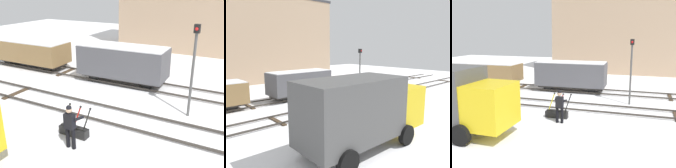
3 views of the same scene
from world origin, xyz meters
TOP-DOWN VIEW (x-y plane):
  - ground_plane at (0.00, 0.00)m, footprint 60.00×60.00m
  - track_main_line at (0.00, 0.00)m, footprint 44.00×1.94m
  - track_siding_near at (0.00, 4.44)m, footprint 44.00×1.94m
  - switch_lever_frame at (-0.40, -2.08)m, footprint 1.48×0.37m
  - rail_worker at (0.01, -2.81)m, footprint 0.53×0.66m
  - signal_post at (3.21, 1.82)m, footprint 0.24×0.32m
  - apartment_building at (1.54, 16.55)m, footprint 16.20×6.10m
  - freight_car_far_end at (-9.07, 4.44)m, footprint 5.90×2.24m
  - freight_car_near_switch at (-1.46, 4.44)m, footprint 5.45×2.22m

SIDE VIEW (x-z plane):
  - ground_plane at x=0.00m, z-range 0.00..0.00m
  - track_main_line at x=0.00m, z-range 0.02..0.20m
  - track_siding_near at x=0.00m, z-range 0.02..0.20m
  - switch_lever_frame at x=-0.40m, z-range -0.45..0.94m
  - rail_worker at x=0.01m, z-range 0.10..1.83m
  - freight_car_far_end at x=-9.07m, z-range 0.18..2.17m
  - freight_car_near_switch at x=-1.46m, z-range 0.18..2.51m
  - signal_post at x=3.21m, z-range 0.45..4.62m
  - apartment_building at x=1.54m, z-range 0.01..10.80m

